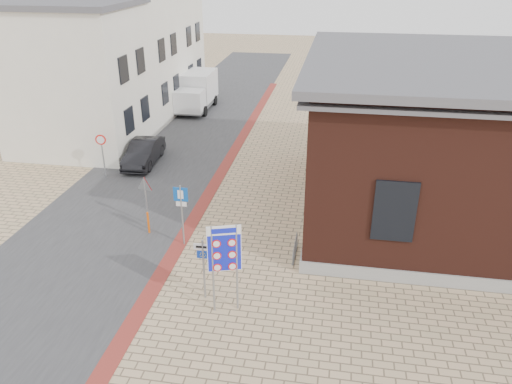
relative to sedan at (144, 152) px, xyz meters
The scene contains 16 objects.
ground 11.98m from the sedan, 57.08° to the right, with size 120.00×120.00×0.00m, color tan.
road_strip 5.10m from the sedan, 78.60° to the left, with size 7.00×60.00×0.02m, color #38383A.
curb_strip 4.55m from the sedan, ahead, with size 0.60×40.00×0.02m, color maroon.
brick_building 16.04m from the sedan, 11.11° to the right, with size 13.00×13.00×6.80m.
townhouse_near 6.03m from the sedan, 156.43° to the left, with size 7.40×6.40×8.30m.
townhouse_mid 9.94m from the sedan, 119.45° to the left, with size 7.40×6.40×9.10m.
townhouse_far 15.08m from the sedan, 107.84° to the left, with size 7.40×6.40×8.30m.
bike_rack 12.06m from the sedan, 40.59° to the right, with size 0.08×1.80×0.60m.
sedan is the anchor object (origin of this frame).
box_truck 10.90m from the sedan, 90.00° to the left, with size 2.20×5.10×2.66m.
border_sign 13.73m from the sedan, 57.82° to the right, with size 1.03×0.37×3.13m.
essen_sign 12.80m from the sedan, 59.82° to the right, with size 0.61×0.07×2.24m.
parking_sign 9.23m from the sedan, 59.15° to the right, with size 0.57×0.07×2.59m.
yield_sign 7.14m from the sedan, 67.57° to the right, with size 0.77×0.19×2.17m.
speed_sign 2.60m from the sedan, 123.52° to the right, with size 0.54×0.12×2.31m.
bollard 7.84m from the sedan, 67.49° to the right, with size 0.09×0.09×0.97m, color #E7590C.
Camera 1 is at (3.93, -14.24, 10.51)m, focal length 35.00 mm.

